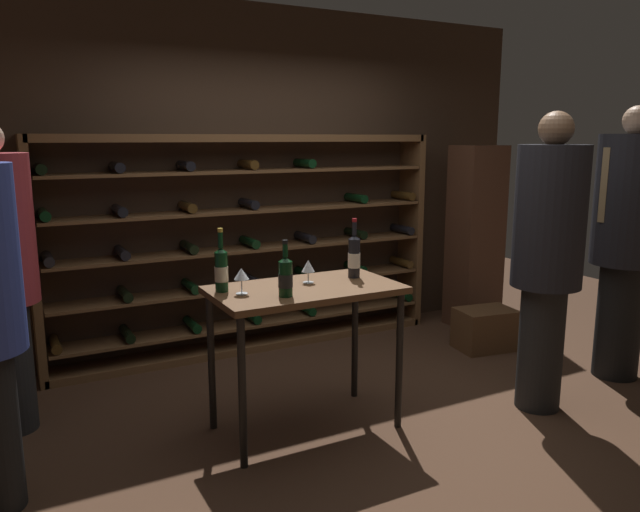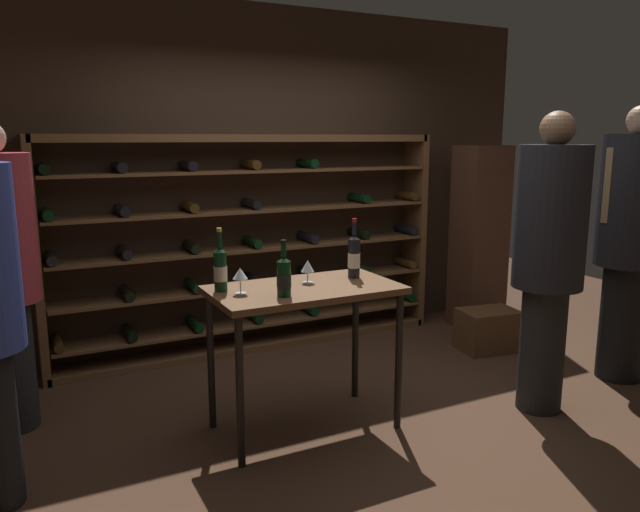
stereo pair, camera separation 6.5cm
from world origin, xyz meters
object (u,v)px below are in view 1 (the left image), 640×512
Objects in this scene: person_guest_khaki at (548,250)px; display_cabinet at (475,237)px; wine_bottle_green_slim at (221,269)px; wine_glass_stemmed_right at (241,275)px; wine_bottle_red_label at (285,276)px; person_guest_plum_blouse at (627,232)px; tasting_table at (305,304)px; wine_bottle_amber_reserve at (354,256)px; wine_rack at (248,246)px; wine_crate at (485,329)px; wine_glass_stemmed_center at (308,267)px.

display_cabinet is at bearing 38.49° from person_guest_khaki.
wine_bottle_green_slim reaches higher than wine_glass_stemmed_right.
person_guest_plum_blouse is at bearing -4.05° from wine_bottle_red_label.
wine_bottle_amber_reserve is (0.39, 0.08, 0.25)m from tasting_table.
person_guest_khaki is at bearing 88.28° from person_guest_plum_blouse.
display_cabinet reaches higher than tasting_table.
wine_bottle_amber_reserve is (-1.13, 0.54, -0.03)m from person_guest_khaki.
wine_bottle_green_slim is 0.87m from wine_bottle_amber_reserve.
wine_bottle_green_slim is 0.14m from wine_glass_stemmed_right.
wine_rack is 2.99× the size of tasting_table.
wine_bottle_amber_reserve is (-2.02, -1.11, 0.19)m from display_cabinet.
person_guest_plum_blouse is 13.31× the size of wine_glass_stemmed_right.
display_cabinet is 4.52× the size of wine_bottle_amber_reserve.
person_guest_khaki is 4.07× the size of wine_crate.
wine_glass_stemmed_center is (0.54, -0.05, -0.03)m from wine_bottle_green_slim.
wine_rack is 1.50m from wine_glass_stemmed_center.
wine_bottle_green_slim is at bearing -169.64° from wine_crate.
tasting_table is 0.46m from wine_glass_stemmed_right.
person_guest_khaki is 13.64× the size of wine_glass_stemmed_center.
tasting_table is 0.23m from wine_glass_stemmed_center.
wine_glass_stemmed_center is (-0.19, -1.48, 0.11)m from wine_rack.
display_cabinet is 5.34× the size of wine_bottle_red_label.
person_guest_khaki is (-0.95, -0.12, -0.03)m from person_guest_plum_blouse.
tasting_table is 2.36× the size of wine_crate.
wine_glass_stemmed_center is (0.26, 0.23, -0.01)m from wine_bottle_red_label.
wine_bottle_green_slim reaches higher than wine_crate.
wine_bottle_red_label is (-0.20, -0.15, 0.22)m from tasting_table.
wine_glass_stemmed_right is (-0.79, -0.06, -0.03)m from wine_bottle_amber_reserve.
person_guest_khaki is 12.91× the size of wine_glass_stemmed_right.
wine_rack is at bearing 98.96° from person_guest_khaki.
tasting_table is at bearing -163.93° from wine_crate.
person_guest_khaki is at bearing -57.81° from wine_rack.
person_guest_khaki reaches higher than wine_bottle_green_slim.
display_cabinet is at bearing 22.69° from wine_glass_stemmed_right.
person_guest_khaki is 1.56m from wine_glass_stemmed_center.
wine_glass_stemmed_center is at bearing 41.61° from wine_bottle_red_label.
wine_crate is 1.29× the size of wine_bottle_green_slim.
wine_bottle_amber_reserve is at bearing 131.25° from person_guest_khaki.
wine_rack is at bearing 63.08° from wine_bottle_green_slim.
wine_rack is 2.94m from person_guest_plum_blouse.
wine_bottle_green_slim is (-2.89, -1.06, 0.18)m from display_cabinet.
tasting_table is at bearing -127.57° from wine_glass_stemmed_center.
wine_glass_stemmed_center is (-1.46, 0.54, -0.07)m from person_guest_khaki.
tasting_table is 0.58× the size of person_guest_khaki.
wine_rack reaches higher than wine_crate.
person_guest_khaki reaches higher than wine_crate.
wine_glass_stemmed_center is at bearing 71.13° from person_guest_plum_blouse.
wine_bottle_red_label is at bearing -104.64° from wine_rack.
person_guest_plum_blouse reaches higher than display_cabinet.
tasting_table is at bearing -153.78° from display_cabinet.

